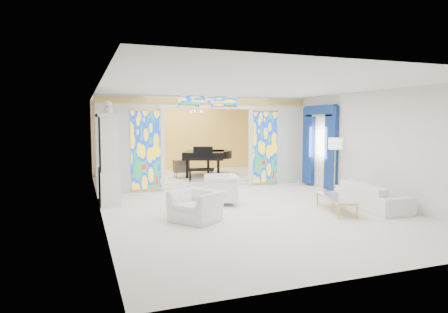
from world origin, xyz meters
name	(u,v)px	position (x,y,z in m)	size (l,w,h in m)	color
floor	(229,199)	(0.00, 0.00, 0.00)	(12.00, 12.00, 0.00)	white
ceiling	(229,92)	(0.00, 0.00, 3.00)	(7.00, 12.00, 0.02)	white
wall_back	(179,138)	(0.00, 6.00, 1.50)	(7.00, 0.02, 3.00)	silver
wall_front	(382,170)	(0.00, -6.00, 1.50)	(7.00, 0.02, 3.00)	silver
wall_left	(98,149)	(-3.50, 0.00, 1.50)	(0.02, 12.00, 3.00)	silver
wall_right	(335,144)	(3.50, 0.00, 1.50)	(0.02, 12.00, 3.00)	silver
partition_wall	(208,138)	(0.00, 2.00, 1.65)	(7.00, 0.22, 3.00)	silver
stained_glass_left	(146,150)	(-2.03, 1.89, 1.30)	(0.90, 0.04, 2.40)	gold
stained_glass_right	(265,147)	(2.03, 1.89, 1.30)	(0.90, 0.04, 2.40)	gold
stained_glass_transom	(208,102)	(0.00, 1.89, 2.82)	(2.00, 0.04, 0.34)	gold
alcove_platform	(191,177)	(0.00, 4.10, 0.09)	(6.80, 3.80, 0.18)	white
gold_curtain_back	(179,138)	(0.00, 5.88, 1.50)	(6.70, 0.10, 2.90)	gold
chandelier	(196,112)	(0.20, 4.00, 2.55)	(0.48, 0.48, 0.30)	gold
blue_drapes	(319,140)	(3.40, 0.70, 1.58)	(0.14, 1.85, 2.65)	navy
china_cabinet	(109,159)	(-3.22, 0.60, 1.17)	(0.56, 1.46, 2.72)	white
armchair_left	(197,206)	(-1.56, -2.12, 0.33)	(1.02, 0.89, 0.66)	white
armchair_right	(220,189)	(-0.47, -0.60, 0.40)	(0.85, 0.87, 0.79)	white
sofa	(372,196)	(2.95, -2.38, 0.32)	(2.16, 0.84, 0.63)	white
side_table	(190,198)	(-1.48, -1.27, 0.36)	(0.44, 0.44, 0.55)	white
vase	(190,186)	(-1.48, -1.27, 0.65)	(0.17, 0.17, 0.18)	silver
coffee_table	(336,198)	(1.86, -2.39, 0.34)	(0.95, 1.73, 0.37)	silver
floor_lamp	(335,146)	(3.15, -0.53, 1.45)	(0.45, 0.45, 1.70)	gold
grand_piano	(208,155)	(0.57, 3.72, 0.93)	(2.40, 2.89, 1.11)	black
tv_console	(181,166)	(-0.54, 3.40, 0.59)	(0.55, 0.39, 0.63)	brown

